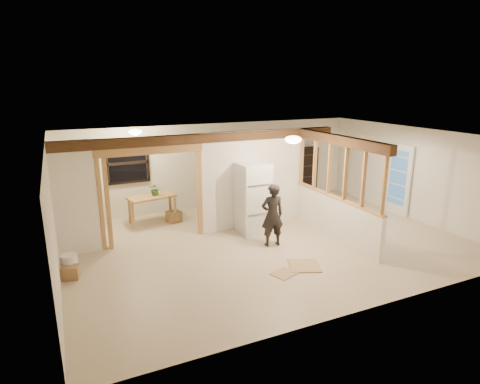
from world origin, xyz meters
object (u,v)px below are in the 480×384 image
work_table (152,210)px  bookshelf (305,172)px  woman (272,215)px  shop_vac (71,233)px  refrigerator (253,198)px

work_table → bookshelf: size_ratio=0.75×
woman → bookshelf: bookshelf is taller
shop_vac → refrigerator: bearing=-12.7°
refrigerator → work_table: refrigerator is taller
shop_vac → bookshelf: size_ratio=0.37×
woman → bookshelf: size_ratio=0.91×
woman → work_table: (-2.16, 2.66, -0.36)m
refrigerator → bookshelf: bearing=36.7°
refrigerator → shop_vac: size_ratio=2.95×
work_table → shop_vac: (-2.04, -0.73, -0.08)m
woman → work_table: size_ratio=1.22×
shop_vac → bookshelf: bookshelf is taller
refrigerator → woman: (0.00, -0.98, -0.14)m
work_table → refrigerator: bearing=-49.8°
bookshelf → work_table: bearing=-173.6°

